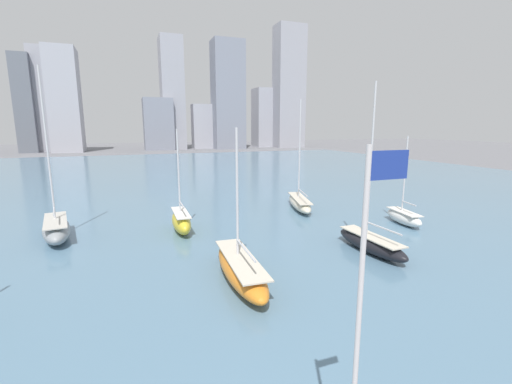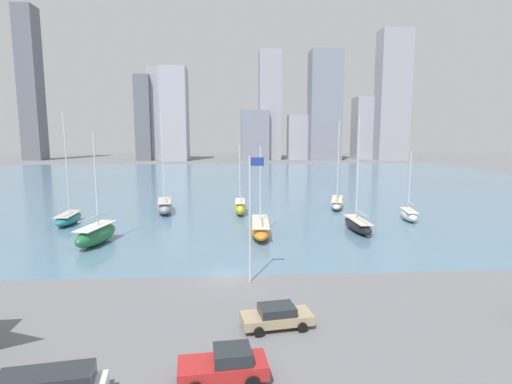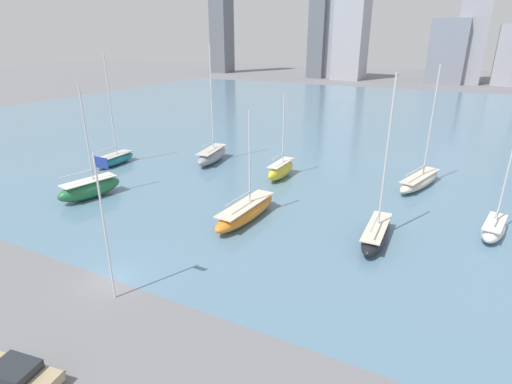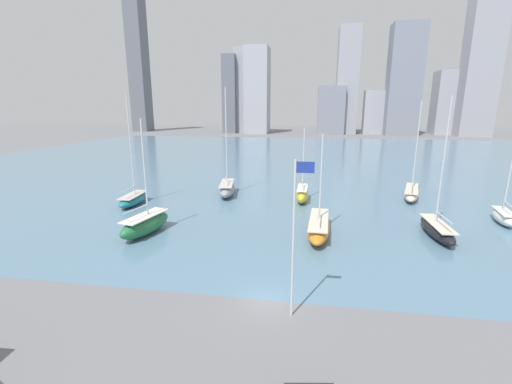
# 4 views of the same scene
# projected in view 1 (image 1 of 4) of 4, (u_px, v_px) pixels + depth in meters

# --- Properties ---
(harbor_water) EXTENTS (180.00, 140.00, 0.00)m
(harbor_water) POSITION_uv_depth(u_px,v_px,m) (144.00, 179.00, 74.97)
(harbor_water) COLOR slate
(harbor_water) RESTS_ON ground_plane
(flag_pole) EXTENTS (1.24, 0.14, 10.81)m
(flag_pole) POSITION_uv_depth(u_px,v_px,m) (359.00, 337.00, 8.78)
(flag_pole) COLOR silver
(flag_pole) RESTS_ON ground_plane
(distant_city_skyline) EXTENTS (190.93, 22.11, 74.12)m
(distant_city_skyline) POSITION_uv_depth(u_px,v_px,m) (154.00, 97.00, 164.72)
(distant_city_skyline) COLOR slate
(distant_city_skyline) RESTS_ON ground_plane
(sailboat_black) EXTENTS (2.32, 8.65, 15.01)m
(sailboat_black) POSITION_uv_depth(u_px,v_px,m) (371.00, 242.00, 30.93)
(sailboat_black) COLOR black
(sailboat_black) RESTS_ON harbor_water
(sailboat_cream) EXTENTS (4.93, 10.60, 14.82)m
(sailboat_cream) POSITION_uv_depth(u_px,v_px,m) (300.00, 202.00, 47.32)
(sailboat_cream) COLOR beige
(sailboat_cream) RESTS_ON harbor_water
(sailboat_white) EXTENTS (2.88, 6.31, 10.18)m
(sailboat_white) POSITION_uv_depth(u_px,v_px,m) (404.00, 217.00, 39.88)
(sailboat_white) COLOR white
(sailboat_white) RESTS_ON harbor_water
(sailboat_gray) EXTENTS (3.81, 8.98, 16.90)m
(sailboat_gray) POSITION_uv_depth(u_px,v_px,m) (56.00, 228.00, 34.41)
(sailboat_gray) COLOR gray
(sailboat_gray) RESTS_ON harbor_water
(sailboat_orange) EXTENTS (3.01, 10.55, 11.15)m
(sailboat_orange) POSITION_uv_depth(u_px,v_px,m) (241.00, 268.00, 25.10)
(sailboat_orange) COLOR orange
(sailboat_orange) RESTS_ON harbor_water
(sailboat_yellow) EXTENTS (1.94, 6.85, 10.95)m
(sailboat_yellow) POSITION_uv_depth(u_px,v_px,m) (181.00, 221.00, 36.94)
(sailboat_yellow) COLOR yellow
(sailboat_yellow) RESTS_ON harbor_water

